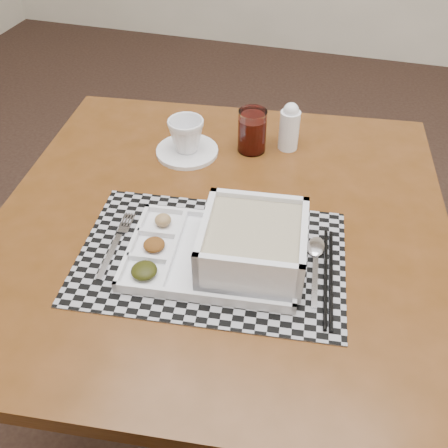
% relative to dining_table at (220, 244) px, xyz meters
% --- Properties ---
extents(floor, '(5.00, 5.00, 0.00)m').
position_rel_dining_table_xyz_m(floor, '(0.19, 0.07, -0.63)').
color(floor, black).
rests_on(floor, ground).
extents(dining_table, '(1.04, 1.04, 0.70)m').
position_rel_dining_table_xyz_m(dining_table, '(0.00, 0.00, 0.00)').
color(dining_table, '#4D2A0E').
rests_on(dining_table, ground).
extents(placemat, '(0.54, 0.39, 0.00)m').
position_rel_dining_table_xyz_m(placemat, '(0.01, -0.11, 0.07)').
color(placemat, '#98979E').
rests_on(placemat, dining_table).
extents(serving_tray, '(0.35, 0.26, 0.10)m').
position_rel_dining_table_xyz_m(serving_tray, '(0.07, -0.11, 0.11)').
color(serving_tray, white).
rests_on(serving_tray, placemat).
extents(fork, '(0.04, 0.19, 0.00)m').
position_rel_dining_table_xyz_m(fork, '(-0.17, -0.13, 0.08)').
color(fork, silver).
rests_on(fork, placemat).
extents(spoon, '(0.04, 0.18, 0.01)m').
position_rel_dining_table_xyz_m(spoon, '(0.20, -0.05, 0.08)').
color(spoon, silver).
rests_on(spoon, placemat).
extents(chopsticks, '(0.05, 0.24, 0.01)m').
position_rel_dining_table_xyz_m(chopsticks, '(0.23, -0.11, 0.08)').
color(chopsticks, black).
rests_on(chopsticks, placemat).
extents(saucer, '(0.15, 0.15, 0.01)m').
position_rel_dining_table_xyz_m(saucer, '(-0.15, 0.21, 0.08)').
color(saucer, white).
rests_on(saucer, dining_table).
extents(cup, '(0.11, 0.11, 0.08)m').
position_rel_dining_table_xyz_m(cup, '(-0.15, 0.21, 0.12)').
color(cup, white).
rests_on(cup, saucer).
extents(juice_glass, '(0.07, 0.07, 0.10)m').
position_rel_dining_table_xyz_m(juice_glass, '(0.00, 0.27, 0.12)').
color(juice_glass, white).
rests_on(juice_glass, dining_table).
extents(creamer_bottle, '(0.05, 0.05, 0.12)m').
position_rel_dining_table_xyz_m(creamer_bottle, '(0.08, 0.30, 0.13)').
color(creamer_bottle, white).
rests_on(creamer_bottle, dining_table).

